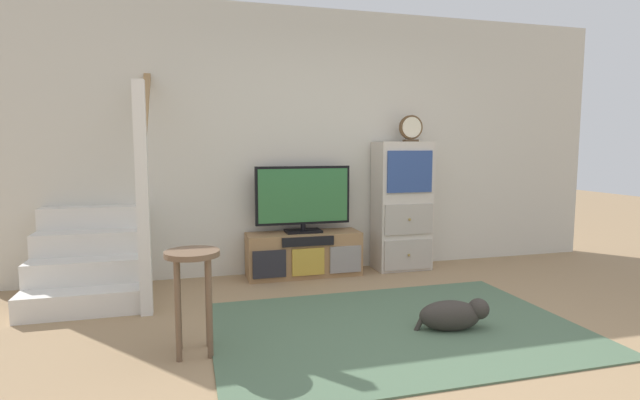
{
  "coord_description": "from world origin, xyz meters",
  "views": [
    {
      "loc": [
        -1.42,
        -2.51,
        1.31
      ],
      "look_at": [
        -0.27,
        1.7,
        0.82
      ],
      "focal_mm": 27.34,
      "sensor_mm": 36.0,
      "label": 1
    }
  ],
  "objects": [
    {
      "name": "bar_stool_near",
      "position": [
        -1.4,
        0.56,
        0.5
      ],
      "size": [
        0.34,
        0.34,
        0.66
      ],
      "color": "brown",
      "rests_on": "ground_plane"
    },
    {
      "name": "staircase",
      "position": [
        -2.24,
        2.2,
        0.37
      ],
      "size": [
        1.0,
        1.36,
        2.2
      ],
      "color": "silver",
      "rests_on": "ground_plane"
    },
    {
      "name": "area_rug",
      "position": [
        0.0,
        0.6,
        0.01
      ],
      "size": [
        2.6,
        1.8,
        0.01
      ],
      "primitive_type": "cube",
      "color": "#4C664C",
      "rests_on": "ground_plane"
    },
    {
      "name": "side_cabinet",
      "position": [
        0.78,
        2.2,
        0.68
      ],
      "size": [
        0.58,
        0.38,
        1.35
      ],
      "color": "beige",
      "rests_on": "ground_plane"
    },
    {
      "name": "desk_clock",
      "position": [
        0.85,
        2.19,
        1.49
      ],
      "size": [
        0.25,
        0.08,
        0.27
      ],
      "color": "#4C3823",
      "rests_on": "side_cabinet"
    },
    {
      "name": "dog",
      "position": [
        0.38,
        0.46,
        0.12
      ],
      "size": [
        0.54,
        0.28,
        0.23
      ],
      "color": "#332D28",
      "rests_on": "ground_plane"
    },
    {
      "name": "media_console",
      "position": [
        -0.3,
        2.19,
        0.22
      ],
      "size": [
        1.15,
        0.38,
        0.44
      ],
      "color": "#997047",
      "rests_on": "ground_plane"
    },
    {
      "name": "back_wall",
      "position": [
        0.0,
        2.46,
        1.35
      ],
      "size": [
        6.4,
        0.12,
        2.7
      ],
      "primitive_type": "cube",
      "color": "beige",
      "rests_on": "ground_plane"
    },
    {
      "name": "television",
      "position": [
        -0.3,
        2.22,
        0.8
      ],
      "size": [
        0.96,
        0.22,
        0.67
      ],
      "color": "black",
      "rests_on": "media_console"
    },
    {
      "name": "ground_plane",
      "position": [
        0.0,
        0.0,
        0.0
      ],
      "size": [
        20.0,
        20.0,
        0.0
      ],
      "primitive_type": "plane",
      "color": "#997A56"
    }
  ]
}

